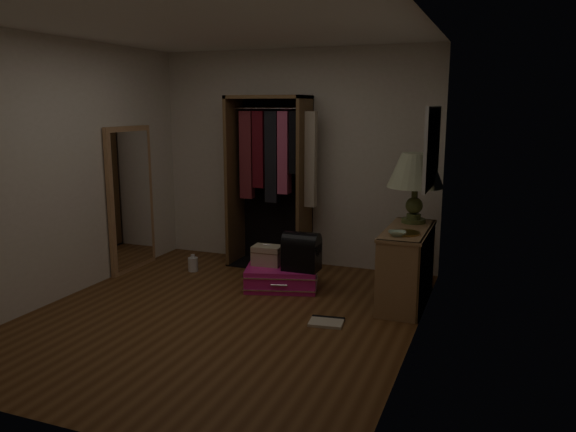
% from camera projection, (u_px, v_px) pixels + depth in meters
% --- Properties ---
extents(ground, '(4.00, 4.00, 0.00)m').
position_uv_depth(ground, '(222.00, 316.00, 5.25)').
color(ground, '#5A3519').
rests_on(ground, ground).
extents(room_walls, '(3.52, 4.02, 2.60)m').
position_uv_depth(room_walls, '(228.00, 155.00, 4.97)').
color(room_walls, beige).
rests_on(room_walls, ground).
extents(console_bookshelf, '(0.42, 1.12, 0.75)m').
position_uv_depth(console_bookshelf, '(407.00, 263.00, 5.59)').
color(console_bookshelf, '#956E48').
rests_on(console_bookshelf, ground).
extents(open_wardrobe, '(1.07, 0.50, 2.05)m').
position_uv_depth(open_wardrobe, '(274.00, 167.00, 6.70)').
color(open_wardrobe, brown).
rests_on(open_wardrobe, ground).
extents(floor_mirror, '(0.06, 0.80, 1.70)m').
position_uv_depth(floor_mirror, '(131.00, 199.00, 6.60)').
color(floor_mirror, tan).
rests_on(floor_mirror, ground).
extents(pink_suitcase, '(0.89, 0.75, 0.23)m').
position_uv_depth(pink_suitcase, '(282.00, 277.00, 6.04)').
color(pink_suitcase, '#DD1A84').
rests_on(pink_suitcase, ground).
extents(train_case, '(0.32, 0.23, 0.23)m').
position_uv_depth(train_case, '(267.00, 255.00, 6.07)').
color(train_case, '#B4A889').
rests_on(train_case, pink_suitcase).
extents(black_bag, '(0.38, 0.24, 0.41)m').
position_uv_depth(black_bag, '(302.00, 251.00, 5.86)').
color(black_bag, black).
rests_on(black_bag, pink_suitcase).
extents(table_lamp, '(0.75, 0.75, 0.72)m').
position_uv_depth(table_lamp, '(416.00, 172.00, 5.67)').
color(table_lamp, '#475429').
rests_on(table_lamp, console_bookshelf).
extents(brass_tray, '(0.35, 0.35, 0.02)m').
position_uv_depth(brass_tray, '(404.00, 233.00, 5.27)').
color(brass_tray, '#A68440').
rests_on(brass_tray, console_bookshelf).
extents(ceramic_bowl, '(0.20, 0.20, 0.04)m').
position_uv_depth(ceramic_bowl, '(397.00, 233.00, 5.19)').
color(ceramic_bowl, '#AED1B6').
rests_on(ceramic_bowl, console_bookshelf).
extents(white_jug, '(0.15, 0.15, 0.20)m').
position_uv_depth(white_jug, '(193.00, 264.00, 6.65)').
color(white_jug, silver).
rests_on(white_jug, ground).
extents(floor_book, '(0.33, 0.28, 0.03)m').
position_uv_depth(floor_book, '(327.00, 322.00, 5.08)').
color(floor_book, beige).
rests_on(floor_book, ground).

